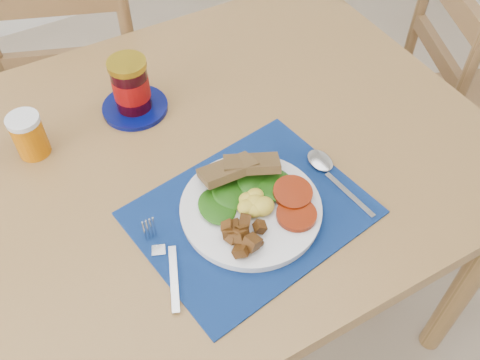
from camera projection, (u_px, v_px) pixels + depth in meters
The scene contains 9 objects.
table at pixel (153, 197), 1.11m from camera, with size 1.40×0.90×0.75m.
chair_far at pixel (79, 73), 1.56m from camera, with size 0.51×0.50×1.07m.
chair_end at pixel (458, 82), 1.56m from camera, with size 0.47×0.48×1.02m.
placemat at pixel (251, 213), 0.98m from camera, with size 0.40×0.31×0.00m, color black.
breakfast_plate at pixel (250, 209), 0.96m from camera, with size 0.25×0.25×0.06m.
fork at pixel (164, 260), 0.91m from camera, with size 0.06×0.18×0.00m.
spoon at pixel (328, 171), 1.04m from camera, with size 0.04×0.19×0.01m.
juice_glass at pixel (29, 136), 1.05m from camera, with size 0.06×0.06×0.09m, color #C06205.
jam_on_saucer at pixel (132, 89), 1.12m from camera, with size 0.14×0.14×0.13m.
Camera 1 is at (-0.18, -0.49, 1.54)m, focal length 40.00 mm.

